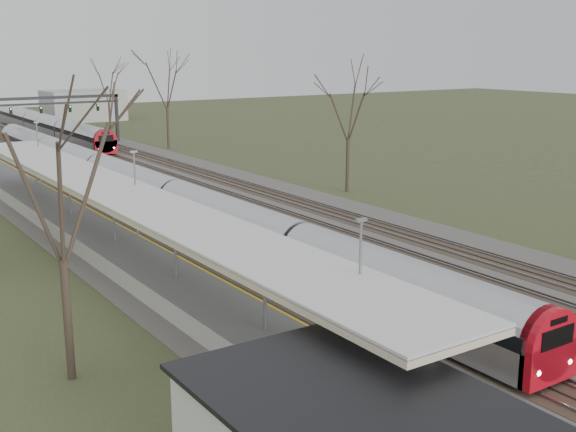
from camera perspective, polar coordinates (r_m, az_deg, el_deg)
name	(u,v)px	position (r m, az deg, el deg)	size (l,w,h in m)	color
track_bed	(131,184)	(64.59, -12.28, 2.45)	(24.00, 160.00, 0.22)	#474442
platform	(95,237)	(45.30, -15.01, -1.59)	(3.50, 69.00, 1.00)	#9E9B93
canopy	(119,193)	(40.40, -13.20, 1.75)	(4.10, 50.00, 3.11)	slate
signal_gantry	(34,107)	(92.38, -19.41, 8.15)	(21.00, 0.59, 6.08)	black
tree_west_near	(58,180)	(25.52, -17.75, 2.70)	(5.00, 5.00, 10.30)	#2D231C
tree_east_far	(349,104)	(59.25, 4.82, 8.82)	(5.00, 5.00, 10.30)	#2D231C
train_near	(135,186)	(56.15, -11.99, 2.37)	(2.62, 75.21, 3.05)	#A1A3AA
train_far	(48,126)	(103.44, -18.44, 6.76)	(2.62, 45.21, 3.05)	#A1A3AA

